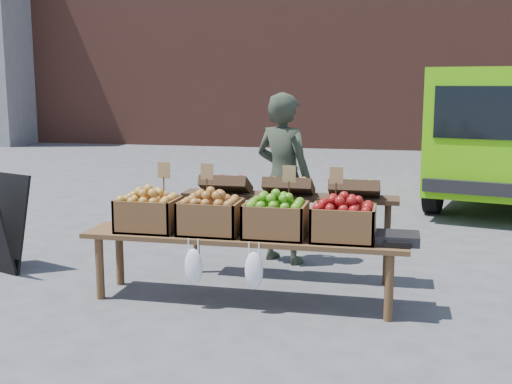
% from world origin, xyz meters
% --- Properties ---
extents(ground, '(80.00, 80.00, 0.00)m').
position_xyz_m(ground, '(0.00, 0.00, 0.00)').
color(ground, '#49494C').
extents(vendor, '(0.74, 0.63, 1.72)m').
position_xyz_m(vendor, '(-0.22, 1.38, 0.86)').
color(vendor, '#2B3326').
rests_on(vendor, ground).
extents(back_table, '(2.10, 0.44, 1.04)m').
position_xyz_m(back_table, '(-0.06, 0.81, 0.52)').
color(back_table, '#352416').
rests_on(back_table, ground).
extents(display_bench, '(2.70, 0.56, 0.57)m').
position_xyz_m(display_bench, '(-0.33, 0.09, 0.28)').
color(display_bench, '#51371F').
rests_on(display_bench, ground).
extents(crate_golden_apples, '(0.50, 0.40, 0.28)m').
position_xyz_m(crate_golden_apples, '(-1.15, 0.09, 0.71)').
color(crate_golden_apples, '#A4932E').
rests_on(crate_golden_apples, display_bench).
extents(crate_russet_pears, '(0.50, 0.40, 0.28)m').
position_xyz_m(crate_russet_pears, '(-0.60, 0.09, 0.71)').
color(crate_russet_pears, '#A57832').
rests_on(crate_russet_pears, display_bench).
extents(crate_red_apples, '(0.50, 0.40, 0.28)m').
position_xyz_m(crate_red_apples, '(-0.05, 0.09, 0.71)').
color(crate_red_apples, '#2F7815').
rests_on(crate_red_apples, display_bench).
extents(crate_green_apples, '(0.50, 0.40, 0.28)m').
position_xyz_m(crate_green_apples, '(0.50, 0.09, 0.71)').
color(crate_green_apples, maroon).
rests_on(crate_green_apples, display_bench).
extents(weighing_scale, '(0.34, 0.30, 0.08)m').
position_xyz_m(weighing_scale, '(0.92, 0.09, 0.61)').
color(weighing_scale, black).
rests_on(weighing_scale, display_bench).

